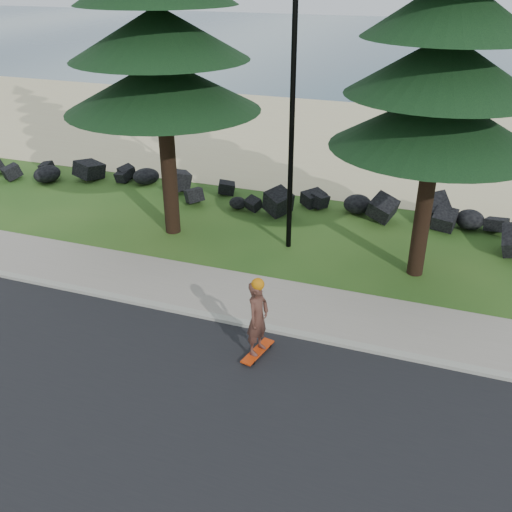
# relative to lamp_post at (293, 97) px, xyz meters

# --- Properties ---
(ground) EXTENTS (160.00, 160.00, 0.00)m
(ground) POSITION_rel_lamp_post_xyz_m (0.00, -3.20, -4.13)
(ground) COLOR #214A17
(ground) RESTS_ON ground
(road) EXTENTS (160.00, 7.00, 0.02)m
(road) POSITION_rel_lamp_post_xyz_m (0.00, -7.70, -4.12)
(road) COLOR black
(road) RESTS_ON ground
(kerb) EXTENTS (160.00, 0.20, 0.10)m
(kerb) POSITION_rel_lamp_post_xyz_m (0.00, -4.10, -4.08)
(kerb) COLOR #A6A495
(kerb) RESTS_ON ground
(sidewalk) EXTENTS (160.00, 2.00, 0.08)m
(sidewalk) POSITION_rel_lamp_post_xyz_m (0.00, -3.00, -4.09)
(sidewalk) COLOR gray
(sidewalk) RESTS_ON ground
(beach_sand) EXTENTS (160.00, 15.00, 0.01)m
(beach_sand) POSITION_rel_lamp_post_xyz_m (0.00, 11.30, -4.13)
(beach_sand) COLOR beige
(beach_sand) RESTS_ON ground
(ocean) EXTENTS (160.00, 58.00, 0.01)m
(ocean) POSITION_rel_lamp_post_xyz_m (0.00, 47.80, -4.13)
(ocean) COLOR #365567
(ocean) RESTS_ON ground
(seawall_boulders) EXTENTS (60.00, 2.40, 1.10)m
(seawall_boulders) POSITION_rel_lamp_post_xyz_m (0.00, 2.40, -4.13)
(seawall_boulders) COLOR black
(seawall_boulders) RESTS_ON ground
(lamp_post) EXTENTS (0.25, 0.14, 8.14)m
(lamp_post) POSITION_rel_lamp_post_xyz_m (0.00, 0.00, 0.00)
(lamp_post) COLOR black
(lamp_post) RESTS_ON ground
(skateboarder) EXTENTS (0.49, 0.98, 1.77)m
(skateboarder) POSITION_rel_lamp_post_xyz_m (0.86, -5.00, -3.24)
(skateboarder) COLOR red
(skateboarder) RESTS_ON ground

